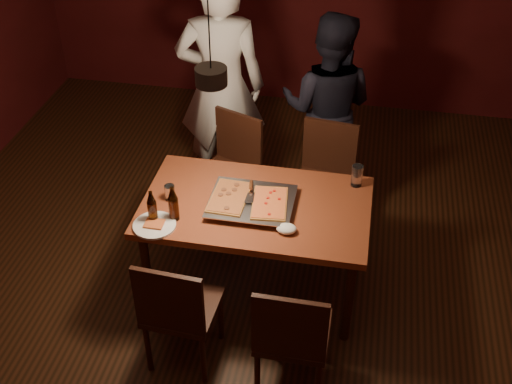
% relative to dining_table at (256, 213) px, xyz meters
% --- Properties ---
extents(room_shell, '(6.00, 6.00, 6.00)m').
position_rel_dining_table_xyz_m(room_shell, '(-0.22, -0.18, 0.72)').
color(room_shell, '#3C1E10').
rests_on(room_shell, ground).
extents(dining_table, '(1.50, 0.90, 0.75)m').
position_rel_dining_table_xyz_m(dining_table, '(0.00, 0.00, 0.00)').
color(dining_table, brown).
rests_on(dining_table, floor).
extents(chair_far_left, '(0.55, 0.55, 0.49)m').
position_rel_dining_table_xyz_m(chair_far_left, '(-0.34, 0.79, -0.14)').
color(chair_far_left, '#38190F').
rests_on(chair_far_left, floor).
extents(chair_far_right, '(0.47, 0.47, 0.49)m').
position_rel_dining_table_xyz_m(chair_far_right, '(0.39, 0.80, -0.14)').
color(chair_far_right, '#38190F').
rests_on(chair_far_right, floor).
extents(chair_near_left, '(0.45, 0.45, 0.49)m').
position_rel_dining_table_xyz_m(chair_near_left, '(-0.33, -0.77, -0.14)').
color(chair_near_left, '#38190F').
rests_on(chair_near_left, floor).
extents(chair_near_right, '(0.42, 0.42, 0.49)m').
position_rel_dining_table_xyz_m(chair_near_right, '(0.37, -0.84, -0.14)').
color(chair_near_right, '#38190F').
rests_on(chair_near_right, floor).
extents(pizza_tray, '(0.55, 0.45, 0.05)m').
position_rel_dining_table_xyz_m(pizza_tray, '(-0.02, -0.03, 0.10)').
color(pizza_tray, silver).
rests_on(pizza_tray, dining_table).
extents(pizza_meat, '(0.25, 0.38, 0.02)m').
position_rel_dining_table_xyz_m(pizza_meat, '(-0.17, -0.03, 0.13)').
color(pizza_meat, maroon).
rests_on(pizza_meat, pizza_tray).
extents(pizza_cheese, '(0.26, 0.37, 0.02)m').
position_rel_dining_table_xyz_m(pizza_cheese, '(0.10, -0.04, 0.13)').
color(pizza_cheese, gold).
rests_on(pizza_cheese, pizza_tray).
extents(spatula, '(0.13, 0.25, 0.04)m').
position_rel_dining_table_xyz_m(spatula, '(-0.03, -0.02, 0.14)').
color(spatula, silver).
rests_on(spatula, pizza_tray).
extents(beer_bottle_a, '(0.06, 0.06, 0.23)m').
position_rel_dining_table_xyz_m(beer_bottle_a, '(-0.61, -0.29, 0.19)').
color(beer_bottle_a, black).
rests_on(beer_bottle_a, dining_table).
extents(beer_bottle_b, '(0.07, 0.07, 0.25)m').
position_rel_dining_table_xyz_m(beer_bottle_b, '(-0.48, -0.24, 0.20)').
color(beer_bottle_b, black).
rests_on(beer_bottle_b, dining_table).
extents(water_glass_left, '(0.07, 0.07, 0.11)m').
position_rel_dining_table_xyz_m(water_glass_left, '(-0.57, -0.06, 0.13)').
color(water_glass_left, silver).
rests_on(water_glass_left, dining_table).
extents(water_glass_right, '(0.08, 0.08, 0.16)m').
position_rel_dining_table_xyz_m(water_glass_right, '(0.63, 0.34, 0.15)').
color(water_glass_right, silver).
rests_on(water_glass_right, dining_table).
extents(plate_slice, '(0.27, 0.27, 0.03)m').
position_rel_dining_table_xyz_m(plate_slice, '(-0.59, -0.34, 0.08)').
color(plate_slice, white).
rests_on(plate_slice, dining_table).
extents(napkin, '(0.13, 0.10, 0.05)m').
position_rel_dining_table_xyz_m(napkin, '(0.24, -0.24, 0.10)').
color(napkin, white).
rests_on(napkin, dining_table).
extents(diner_white, '(0.76, 0.56, 1.93)m').
position_rel_dining_table_xyz_m(diner_white, '(-0.50, 1.16, 0.29)').
color(diner_white, silver).
rests_on(diner_white, floor).
extents(diner_dark, '(0.85, 0.70, 1.59)m').
position_rel_dining_table_xyz_m(diner_dark, '(0.34, 1.28, 0.12)').
color(diner_dark, black).
rests_on(diner_dark, floor).
extents(pendant_lamp, '(0.18, 0.18, 1.10)m').
position_rel_dining_table_xyz_m(pendant_lamp, '(-0.22, -0.18, 1.08)').
color(pendant_lamp, black).
rests_on(pendant_lamp, ceiling).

